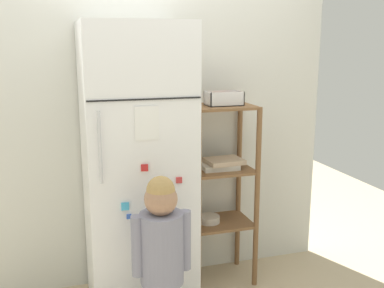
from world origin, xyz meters
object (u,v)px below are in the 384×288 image
child_standing (162,248)px  refrigerator (137,170)px  fruit_bin (224,99)px  pantry_shelf_unit (220,179)px

child_standing → refrigerator: bearing=92.8°
refrigerator → child_standing: refrigerator is taller
fruit_bin → pantry_shelf_unit: bearing=157.4°
child_standing → fruit_bin: size_ratio=4.23×
refrigerator → child_standing: (0.03, -0.52, -0.29)m
refrigerator → pantry_shelf_unit: size_ratio=1.42×
refrigerator → pantry_shelf_unit: 0.63m
pantry_shelf_unit → child_standing: bearing=-131.4°
child_standing → pantry_shelf_unit: pantry_shelf_unit is taller
pantry_shelf_unit → fruit_bin: bearing=-22.6°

